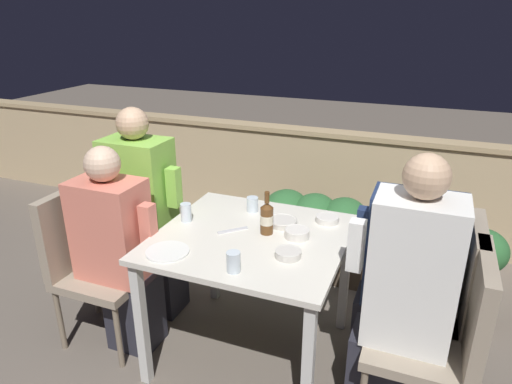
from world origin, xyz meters
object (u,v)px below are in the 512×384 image
(person_green_blouse, at_px, (145,214))
(chair_right_near, at_px, (447,330))
(chair_right_far, at_px, (445,292))
(chair_left_far, at_px, (120,227))
(potted_plant, at_px, (479,267))
(person_coral_top, at_px, (118,251))
(beer_bottle, at_px, (267,218))
(chair_left_near, at_px, (89,253))
(person_white_polo, at_px, (402,295))
(person_navy_jumper, at_px, (403,272))

(person_green_blouse, height_order, chair_right_near, person_green_blouse)
(person_green_blouse, distance_m, chair_right_far, 1.77)
(chair_left_far, bearing_deg, chair_right_near, -9.15)
(person_green_blouse, distance_m, chair_right_near, 1.81)
(chair_right_near, distance_m, chair_right_far, 0.30)
(chair_left_far, distance_m, potted_plant, 2.27)
(chair_right_near, bearing_deg, person_coral_top, -178.89)
(chair_right_far, height_order, potted_plant, chair_right_far)
(beer_bottle, xyz_separation_m, potted_plant, (1.12, 0.72, -0.45))
(person_coral_top, bearing_deg, beer_bottle, 16.24)
(beer_bottle, bearing_deg, chair_left_near, -167.04)
(chair_left_near, relative_size, person_white_polo, 0.69)
(chair_right_near, height_order, person_navy_jumper, person_navy_jumper)
(person_green_blouse, height_order, person_white_polo, person_green_blouse)
(chair_left_far, xyz_separation_m, person_navy_jumper, (1.76, -0.02, 0.07))
(person_green_blouse, bearing_deg, beer_bottle, -8.10)
(potted_plant, bearing_deg, chair_right_near, -102.29)
(beer_bottle, bearing_deg, person_green_blouse, 171.90)
(person_green_blouse, relative_size, chair_right_far, 1.45)
(person_green_blouse, height_order, person_navy_jumper, person_green_blouse)
(chair_left_near, height_order, beer_bottle, beer_bottle)
(chair_left_near, bearing_deg, beer_bottle, 12.96)
(chair_left_near, xyz_separation_m, person_coral_top, (0.21, -0.00, 0.06))
(person_coral_top, bearing_deg, chair_right_near, 1.11)
(chair_left_near, relative_size, chair_right_far, 1.00)
(person_white_polo, bearing_deg, person_green_blouse, 168.49)
(chair_left_far, bearing_deg, potted_plant, 15.31)
(person_green_blouse, bearing_deg, person_coral_top, -81.21)
(person_green_blouse, bearing_deg, potted_plant, 16.83)
(beer_bottle, relative_size, potted_plant, 0.37)
(chair_left_near, bearing_deg, chair_right_near, 0.99)
(potted_plant, bearing_deg, person_navy_jumper, -124.39)
(chair_left_near, bearing_deg, person_green_blouse, 66.02)
(chair_left_near, relative_size, chair_right_near, 1.00)
(chair_right_far, bearing_deg, person_green_blouse, 179.44)
(beer_bottle, bearing_deg, chair_left_far, 173.47)
(person_white_polo, xyz_separation_m, person_navy_jumper, (-0.01, 0.30, -0.06))
(chair_left_far, distance_m, chair_right_far, 1.97)
(chair_right_near, xyz_separation_m, potted_plant, (0.20, 0.92, -0.15))
(chair_right_near, distance_m, person_navy_jumper, 0.38)
(person_white_polo, xyz_separation_m, chair_right_far, (0.20, 0.30, -0.13))
(chair_left_far, relative_size, person_navy_jumper, 0.75)
(chair_left_far, bearing_deg, beer_bottle, -6.53)
(chair_left_near, distance_m, person_green_blouse, 0.41)
(chair_left_far, relative_size, person_green_blouse, 0.69)
(chair_left_near, height_order, chair_right_near, same)
(person_green_blouse, distance_m, beer_bottle, 0.87)
(person_green_blouse, bearing_deg, person_navy_jumper, -0.63)
(chair_right_near, bearing_deg, potted_plant, 77.71)
(chair_right_far, bearing_deg, chair_left_far, 179.50)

